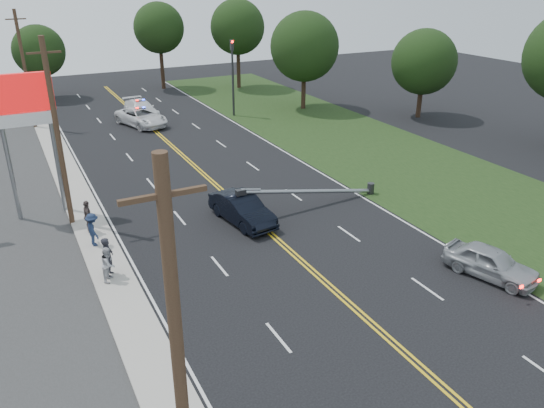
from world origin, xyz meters
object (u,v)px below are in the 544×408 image
utility_pole_far (25,70)px  emergency_a (141,117)px  bystander_a (108,257)px  bystander_d (88,217)px  waiting_sedan (491,262)px  fallen_streetlight (318,191)px  utility_pole_mid (58,135)px  utility_pole_near (180,378)px  bystander_c (93,230)px  crashed_sedan (242,209)px  emergency_b (141,109)px  bystander_b (109,264)px  pylon_sign (24,112)px  traffic_signal (233,71)px

utility_pole_far → emergency_a: size_ratio=1.76×
emergency_a → bystander_a: 26.31m
bystander_d → utility_pole_far: bearing=3.0°
waiting_sedan → bystander_a: bearing=136.0°
fallen_streetlight → bystander_a: bearing=-168.2°
utility_pole_mid → waiting_sedan: size_ratio=2.38×
utility_pole_near → utility_pole_far: 42.00m
utility_pole_near → bystander_c: utility_pole_near is taller
waiting_sedan → utility_pole_mid: bearing=121.0°
crashed_sedan → bystander_d: (-7.80, 2.35, 0.23)m
crashed_sedan → emergency_b: crashed_sedan is taller
emergency_b → bystander_b: bystander_b is taller
utility_pole_near → waiting_sedan: size_ratio=2.38×
crashed_sedan → fallen_streetlight: bearing=-7.4°
utility_pole_far → bystander_d: (0.66, -23.73, -4.07)m
utility_pole_near → bystander_a: utility_pole_near is taller
utility_pole_far → bystander_c: (0.64, -25.35, -4.10)m
pylon_sign → utility_pole_mid: size_ratio=0.80×
utility_pole_far → emergency_b: size_ratio=1.87×
emergency_a → emergency_b: size_ratio=1.06×
traffic_signal → bystander_b: (-16.86, -25.06, -3.27)m
utility_pole_mid → bystander_d: utility_pole_mid is taller
crashed_sedan → bystander_d: bearing=154.9°
utility_pole_mid → bystander_d: size_ratio=5.60×
traffic_signal → bystander_d: (-16.84, -19.72, -3.19)m
utility_pole_mid → bystander_a: size_ratio=5.29×
utility_pole_near → bystander_b: 13.60m
utility_pole_far → bystander_b: utility_pole_far is taller
traffic_signal → emergency_a: traffic_signal is taller
utility_pole_near → bystander_d: (0.66, 18.27, -4.07)m
crashed_sedan → bystander_b: bearing=-167.4°
utility_pole_far → emergency_a: (8.66, -3.57, -4.30)m
emergency_a → utility_pole_mid: bearing=-133.0°
pylon_sign → waiting_sedan: 24.55m
bystander_d → utility_pole_mid: bearing=22.3°
fallen_streetlight → bystander_d: size_ratio=5.24×
crashed_sedan → utility_pole_near: bearing=-126.3°
waiting_sedan → emergency_b: bearing=83.4°
utility_pole_far → bystander_b: bearing=-88.7°
emergency_a → bystander_b: bearing=-125.3°
pylon_sign → bystander_a: (2.03, -8.66, -4.93)m
traffic_signal → fallen_streetlight: 22.62m
pylon_sign → bystander_a: 10.17m
fallen_streetlight → bystander_d: (-12.73, 2.27, 0.09)m
emergency_a → bystander_d: (-7.99, -20.15, 0.22)m
traffic_signal → fallen_streetlight: traffic_signal is taller
bystander_c → utility_pole_far: bearing=-6.0°
fallen_streetlight → emergency_b: bearing=98.8°
traffic_signal → waiting_sedan: (-1.36, -32.45, -3.49)m
bystander_a → bystander_d: 4.93m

